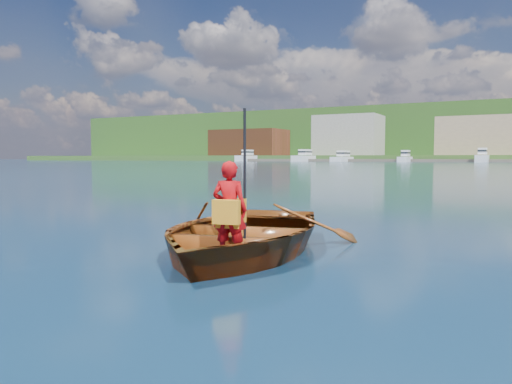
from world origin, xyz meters
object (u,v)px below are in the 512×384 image
Objects in this scene: rowboat at (242,233)px; marina_yachts at (465,157)px; child_paddler at (230,210)px; dock at (500,161)px.

rowboat is 144.65m from marina_yachts.
rowboat is 1.00m from child_paddler.
child_paddler is at bearing -89.61° from dock.
marina_yachts reaches higher than child_paddler.
child_paddler is 149.86m from dock.
marina_yachts is (-9.73, 145.19, 0.61)m from child_paddler.
marina_yachts is at bearing 93.73° from rowboat.
rowboat is 0.03× the size of dock.
child_paddler reaches higher than dock.
child_paddler is at bearing -86.17° from marina_yachts.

